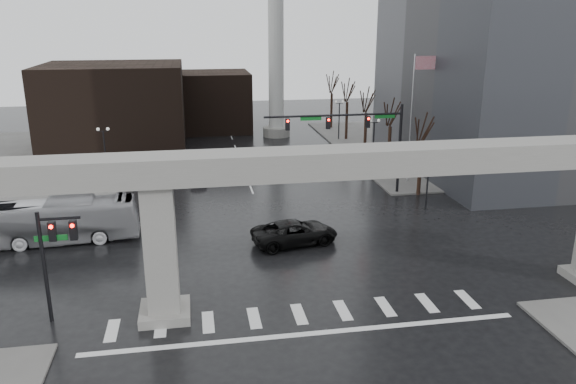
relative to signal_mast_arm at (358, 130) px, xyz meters
name	(u,v)px	position (x,y,z in m)	size (l,w,h in m)	color
ground	(296,305)	(-8.99, -18.80, -5.83)	(160.00, 160.00, 0.00)	black
sidewalk_ne	(450,146)	(17.01, 17.20, -5.75)	(28.00, 36.00, 0.15)	slate
elevated_guideway	(320,184)	(-7.73, -18.80, 1.05)	(48.00, 2.60, 8.70)	gray
building_far_left	(115,107)	(-22.99, 23.20, -0.83)	(16.00, 14.00, 10.00)	black
building_far_mid	(213,101)	(-10.99, 33.20, -1.83)	(10.00, 10.00, 8.00)	black
smokestack	(276,32)	(-2.99, 27.20, 7.52)	(3.60, 3.60, 30.00)	beige
signal_mast_arm	(358,130)	(0.00, 0.00, 0.00)	(12.12, 0.43, 8.00)	black
signal_left_pole	(53,248)	(-21.24, -18.30, -1.76)	(2.30, 0.30, 6.00)	black
flagpole_assembly	(415,104)	(6.30, 3.20, 1.70)	(2.06, 0.12, 12.00)	silver
lamp_right_0	(429,169)	(4.51, -4.80, -2.36)	(1.22, 0.32, 5.11)	black
lamp_right_1	(374,135)	(4.51, 9.20, -2.36)	(1.22, 0.32, 5.11)	black
lamp_right_2	(339,113)	(4.51, 23.20, -2.36)	(1.22, 0.32, 5.11)	black
lamp_left_0	(78,185)	(-22.49, -4.80, -2.36)	(1.22, 0.32, 5.11)	black
lamp_left_1	(104,144)	(-22.49, 9.20, -2.36)	(1.22, 0.32, 5.11)	black
lamp_left_2	(120,120)	(-22.49, 23.20, -2.36)	(1.22, 0.32, 5.11)	black
tree_right_0	(420,164)	(5.54, -0.78, -3.04)	(1.09, 1.58, 7.50)	black
tree_right_1	(389,144)	(5.54, 7.22, -2.98)	(1.09, 1.61, 7.67)	black
tree_right_2	(366,129)	(5.54, 15.22, -2.91)	(1.10, 1.63, 7.85)	black
tree_right_3	(347,117)	(5.54, 23.22, -2.85)	(1.11, 1.66, 8.02)	black
tree_right_4	(332,107)	(5.54, 31.22, -2.79)	(1.12, 1.69, 8.19)	black
pickup_truck	(295,232)	(-7.42, -10.12, -5.00)	(2.76, 5.99, 1.66)	black
city_bus	(55,221)	(-23.83, -7.01, -4.26)	(2.64, 11.27, 3.14)	#99999D
far_car	(197,175)	(-13.86, 6.73, -5.14)	(1.62, 4.02, 1.37)	black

